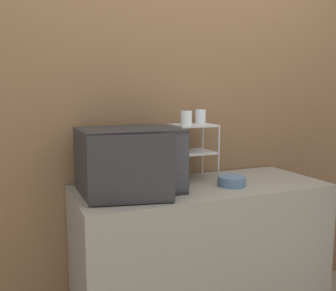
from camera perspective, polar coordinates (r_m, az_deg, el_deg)
name	(u,v)px	position (r m, az deg, el deg)	size (l,w,h in m)	color
wall_back	(178,118)	(2.40, 1.51, 4.14)	(8.00, 0.06, 2.60)	brown
counter	(201,263)	(2.32, 5.04, -17.37)	(1.45, 0.59, 0.94)	gray
microwave	(129,160)	(2.00, -5.89, -2.26)	(0.53, 0.52, 0.34)	#262628
dish_rack	(193,140)	(2.25, 3.89, 0.82)	(0.25, 0.21, 0.34)	#B2B2B7
glass_front_left	(186,118)	(2.16, 2.78, 4.20)	(0.07, 0.07, 0.09)	silver
glass_back_right	(200,116)	(2.33, 4.95, 4.46)	(0.07, 0.07, 0.09)	silver
bowl	(232,181)	(2.16, 9.69, -5.40)	(0.16, 0.16, 0.05)	slate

